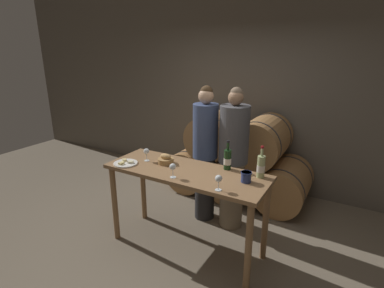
% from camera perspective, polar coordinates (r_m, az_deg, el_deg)
% --- Properties ---
extents(ground_plane, '(10.00, 10.00, 0.00)m').
position_cam_1_polar(ground_plane, '(3.59, -1.07, -19.02)').
color(ground_plane, '#726654').
extents(stone_wall_back, '(10.00, 0.12, 3.20)m').
position_cam_1_polar(stone_wall_back, '(4.76, 11.75, 10.81)').
color(stone_wall_back, '#60594F').
rests_on(stone_wall_back, ground_plane).
extents(barrel_stack, '(2.08, 0.87, 1.26)m').
position_cam_1_polar(barrel_stack, '(4.50, 8.66, -3.07)').
color(barrel_stack, '#9E7042').
rests_on(barrel_stack, ground_plane).
extents(tasting_table, '(1.72, 0.63, 0.94)m').
position_cam_1_polar(tasting_table, '(3.17, -1.15, -7.32)').
color(tasting_table, olive).
rests_on(tasting_table, ground_plane).
extents(person_left, '(0.31, 0.31, 1.74)m').
position_cam_1_polar(person_left, '(3.74, 2.53, -1.84)').
color(person_left, '#232326').
rests_on(person_left, ground_plane).
extents(person_right, '(0.35, 0.35, 1.74)m').
position_cam_1_polar(person_right, '(3.60, 7.82, -2.96)').
color(person_right, '#756651').
rests_on(person_right, ground_plane).
extents(wine_bottle_red, '(0.08, 0.08, 0.31)m').
position_cam_1_polar(wine_bottle_red, '(3.13, 6.77, -2.94)').
color(wine_bottle_red, '#193819').
rests_on(wine_bottle_red, tasting_table).
extents(wine_bottle_white, '(0.08, 0.08, 0.32)m').
position_cam_1_polar(wine_bottle_white, '(2.99, 13.00, -4.20)').
color(wine_bottle_white, '#ADBC7F').
rests_on(wine_bottle_white, tasting_table).
extents(blue_crock, '(0.10, 0.10, 0.10)m').
position_cam_1_polar(blue_crock, '(2.88, 10.28, -6.09)').
color(blue_crock, navy).
rests_on(blue_crock, tasting_table).
extents(bread_basket, '(0.17, 0.17, 0.11)m').
position_cam_1_polar(bread_basket, '(3.29, -5.01, -2.99)').
color(bread_basket, '#A87F4C').
rests_on(bread_basket, tasting_table).
extents(cheese_plate, '(0.26, 0.26, 0.04)m').
position_cam_1_polar(cheese_plate, '(3.36, -12.54, -3.57)').
color(cheese_plate, white).
rests_on(cheese_plate, tasting_table).
extents(wine_glass_far_left, '(0.06, 0.06, 0.15)m').
position_cam_1_polar(wine_glass_far_left, '(3.37, -8.67, -1.47)').
color(wine_glass_far_left, white).
rests_on(wine_glass_far_left, tasting_table).
extents(wine_glass_left, '(0.06, 0.06, 0.15)m').
position_cam_1_polar(wine_glass_left, '(2.91, -3.68, -4.45)').
color(wine_glass_left, white).
rests_on(wine_glass_left, tasting_table).
extents(wine_glass_center, '(0.06, 0.06, 0.15)m').
position_cam_1_polar(wine_glass_center, '(2.66, 5.09, -6.69)').
color(wine_glass_center, white).
rests_on(wine_glass_center, tasting_table).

